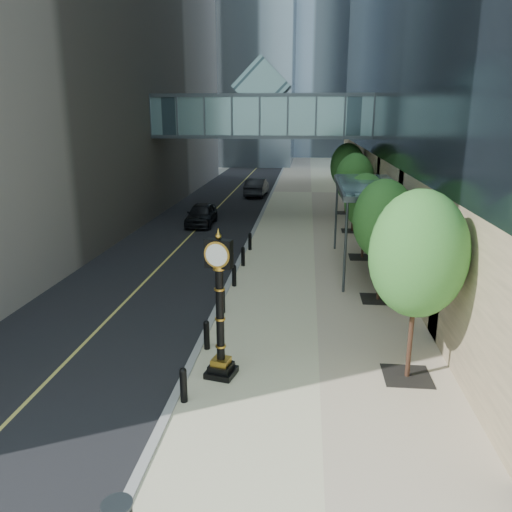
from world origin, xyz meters
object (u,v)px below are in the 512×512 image
Objects in this scene: street_clock at (220,316)px; car_near at (201,214)px; car_far at (257,187)px; pedestrian at (402,284)px.

car_near is at bearing 116.16° from street_clock.
street_clock reaches higher than car_near.
pedestrian is at bearing 109.74° from car_far.
car_near is at bearing 81.71° from car_far.
street_clock is at bearing -77.86° from car_near.
car_near is (-4.98, 21.08, -1.16)m from street_clock.
car_near is (-11.42, 14.28, -0.04)m from pedestrian.
car_far is (-2.42, 34.87, -1.09)m from street_clock.
car_near is at bearing -55.31° from pedestrian.
pedestrian is 0.34× the size of car_near.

